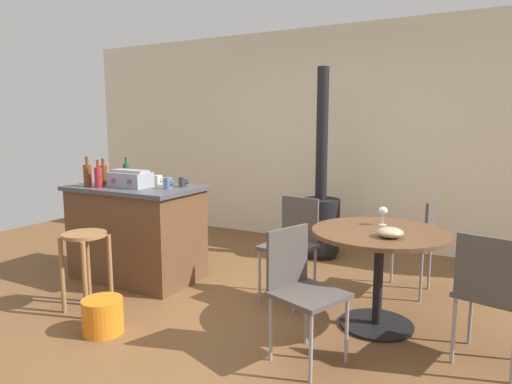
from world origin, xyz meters
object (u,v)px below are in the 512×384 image
(wood_stove, at_px, (320,212))
(cup_1, at_px, (158,180))
(bottle_1, at_px, (104,174))
(serving_bowl, at_px, (390,232))
(cup_0, at_px, (168,183))
(folding_chair_left, at_px, (491,289))
(kitchen_island, at_px, (137,232))
(bottle_0, at_px, (126,172))
(folding_chair_far, at_px, (301,284))
(dining_table, at_px, (379,253))
(wine_glass, at_px, (383,212))
(bottle_3, at_px, (98,177))
(plastic_bucket, at_px, (103,316))
(bottle_2, at_px, (88,175))
(cup_2, at_px, (183,182))
(folding_chair_right, at_px, (415,238))
(toolbox, at_px, (130,179))
(wooden_stool, at_px, (85,253))

(wood_stove, xyz_separation_m, cup_1, (-1.22, -1.32, 0.45))
(bottle_1, height_order, cup_1, bottle_1)
(serving_bowl, bearing_deg, cup_0, 175.73)
(folding_chair_left, relative_size, wood_stove, 0.40)
(bottle_1, bearing_deg, kitchen_island, 9.52)
(bottle_0, bearing_deg, folding_chair_left, -6.96)
(folding_chair_far, xyz_separation_m, folding_chair_left, (1.07, 0.45, 0.01))
(dining_table, bearing_deg, wine_glass, 98.09)
(bottle_3, height_order, cup_0, bottle_3)
(wine_glass, xyz_separation_m, plastic_bucket, (-1.70, -1.24, -0.72))
(bottle_2, bearing_deg, wood_stove, 45.98)
(cup_0, bearing_deg, folding_chair_far, -22.82)
(wood_stove, distance_m, bottle_0, 2.17)
(kitchen_island, bearing_deg, wine_glass, 5.19)
(folding_chair_far, xyz_separation_m, bottle_0, (-2.30, 0.86, 0.52))
(kitchen_island, height_order, dining_table, kitchen_island)
(cup_2, bearing_deg, dining_table, -4.84)
(bottle_3, bearing_deg, folding_chair_far, -11.20)
(bottle_2, bearing_deg, bottle_0, 77.39)
(bottle_0, height_order, bottle_1, same)
(cup_2, bearing_deg, wine_glass, 0.82)
(dining_table, height_order, serving_bowl, serving_bowl)
(folding_chair_far, xyz_separation_m, folding_chair_right, (0.46, 1.53, 0.01))
(dining_table, height_order, cup_1, cup_1)
(dining_table, relative_size, cup_0, 8.72)
(wood_stove, distance_m, serving_bowl, 2.04)
(bottle_0, relative_size, plastic_bucket, 0.89)
(cup_2, bearing_deg, cup_0, -99.61)
(dining_table, xyz_separation_m, serving_bowl, (0.11, -0.17, 0.21))
(toolbox, distance_m, bottle_3, 0.29)
(serving_bowl, bearing_deg, bottle_1, 178.13)
(bottle_2, bearing_deg, cup_2, 27.13)
(bottle_0, distance_m, bottle_2, 0.43)
(folding_chair_far, height_order, bottle_2, bottle_2)
(folding_chair_left, bearing_deg, toolbox, 177.08)
(folding_chair_right, relative_size, wood_stove, 0.40)
(cup_1, bearing_deg, dining_table, -4.83)
(folding_chair_left, relative_size, wine_glass, 5.97)
(wood_stove, bearing_deg, cup_2, -123.54)
(folding_chair_far, xyz_separation_m, bottle_1, (-2.37, 0.62, 0.52))
(folding_chair_far, relative_size, plastic_bucket, 2.91)
(bottle_1, bearing_deg, bottle_3, -56.02)
(toolbox, height_order, plastic_bucket, toolbox)
(folding_chair_far, distance_m, bottle_0, 2.51)
(wooden_stool, height_order, cup_2, cup_2)
(serving_bowl, bearing_deg, cup_1, 171.22)
(toolbox, height_order, serving_bowl, toolbox)
(wine_glass, distance_m, serving_bowl, 0.39)
(dining_table, height_order, bottle_3, bottle_3)
(wood_stove, distance_m, cup_2, 1.68)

